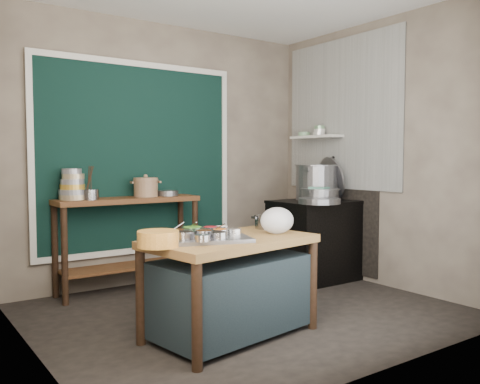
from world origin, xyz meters
TOP-DOWN VIEW (x-y plane):
  - floor at (0.00, 0.00)m, footprint 3.50×3.00m
  - back_wall at (0.00, 1.51)m, footprint 3.50×0.02m
  - left_wall at (-1.76, 0.00)m, footprint 0.02×3.00m
  - right_wall at (1.76, 0.00)m, footprint 0.02×3.00m
  - curtain_panel at (-0.35, 1.47)m, footprint 2.10×0.02m
  - curtain_frame at (-0.35, 1.46)m, footprint 2.22×0.03m
  - tile_panel at (1.74, 0.55)m, footprint 0.02×1.70m
  - soot_patch at (1.74, 0.65)m, footprint 0.01×1.30m
  - wall_shelf at (1.63, 0.85)m, footprint 0.22×0.70m
  - prep_table at (-0.45, -0.43)m, footprint 1.35×0.90m
  - back_counter at (-0.55, 1.28)m, footprint 1.45×0.40m
  - stove_block at (1.35, 0.55)m, footprint 0.90×0.68m
  - stove_top at (1.35, 0.55)m, footprint 0.92×0.69m
  - condiment_tray at (-0.67, -0.44)m, footprint 0.71×0.60m
  - condiment_bowls at (-0.69, -0.42)m, footprint 0.52×0.41m
  - yellow_basin at (-1.07, -0.48)m, footprint 0.34×0.34m
  - saucepan at (0.08, -0.19)m, footprint 0.24×0.24m
  - plastic_bag_a at (-0.04, -0.47)m, footprint 0.33×0.30m
  - plastic_bag_b at (0.06, -0.33)m, footprint 0.24×0.22m
  - bowl_stack at (-1.09, 1.32)m, footprint 0.26×0.26m
  - utensil_cup at (-0.96, 1.22)m, footprint 0.21×0.21m
  - ceramic_crock at (-0.36, 1.28)m, footprint 0.31×0.31m
  - wide_bowl at (-0.11, 1.27)m, footprint 0.27×0.27m
  - stock_pot at (1.43, 0.62)m, footprint 0.65×0.65m
  - pot_lid at (1.60, 0.56)m, footprint 0.25×0.51m
  - steamer at (1.31, 0.44)m, footprint 0.51×0.51m
  - green_cloth at (1.31, 0.44)m, footprint 0.28×0.26m
  - shallow_pan at (1.10, 0.25)m, footprint 0.55×0.55m
  - shelf_bowl_stack at (1.63, 0.79)m, footprint 0.14×0.14m
  - shelf_bowl_green at (1.63, 1.07)m, footprint 0.15×0.15m

SIDE VIEW (x-z plane):
  - floor at x=0.00m, z-range -0.02..0.00m
  - prep_table at x=-0.45m, z-range 0.00..0.75m
  - stove_block at x=1.35m, z-range 0.00..0.85m
  - back_counter at x=-0.55m, z-range 0.00..0.95m
  - soot_patch at x=1.74m, z-range 0.05..1.35m
  - condiment_tray at x=-0.67m, z-range 0.75..0.78m
  - yellow_basin at x=-1.07m, z-range 0.75..0.86m
  - condiment_bowls at x=-0.69m, z-range 0.77..0.83m
  - saucepan at x=0.08m, z-range 0.75..0.87m
  - plastic_bag_b at x=0.06m, z-range 0.75..0.90m
  - plastic_bag_a at x=-0.04m, z-range 0.75..0.96m
  - stove_top at x=1.35m, z-range 0.85..0.88m
  - shallow_pan at x=1.10m, z-range 0.88..0.94m
  - steamer at x=1.31m, z-range 0.88..1.02m
  - wide_bowl at x=-0.11m, z-range 0.95..1.01m
  - utensil_cup at x=-0.96m, z-range 0.95..1.05m
  - green_cloth at x=1.31m, z-range 1.02..1.04m
  - ceramic_crock at x=-0.36m, z-range 0.95..1.13m
  - stock_pot at x=1.43m, z-range 0.88..1.28m
  - bowl_stack at x=-1.09m, z-range 0.93..1.23m
  - pot_lid at x=1.60m, z-range 0.88..1.37m
  - curtain_panel at x=-0.35m, z-range 0.40..2.30m
  - curtain_frame at x=-0.35m, z-range 0.34..2.36m
  - back_wall at x=0.00m, z-range 0.00..2.80m
  - left_wall at x=-1.76m, z-range 0.00..2.80m
  - right_wall at x=1.76m, z-range 0.00..2.80m
  - wall_shelf at x=1.63m, z-range 1.59..1.61m
  - shelf_bowl_green at x=1.63m, z-range 1.61..1.66m
  - shelf_bowl_stack at x=1.63m, z-range 1.61..1.72m
  - tile_panel at x=1.74m, z-range 1.00..2.70m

